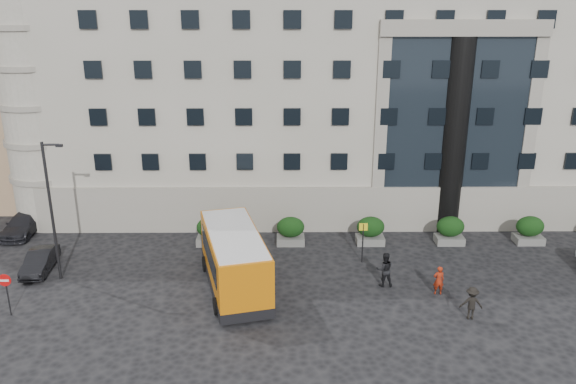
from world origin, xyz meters
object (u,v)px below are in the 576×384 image
pedestrian_c (471,303)px  pedestrian_a (439,280)px  minibus (234,258)px  hedge_c (370,230)px  red_truck (116,186)px  parked_car_b (40,261)px  pedestrian_b (385,269)px  street_lamp (52,207)px  hedge_d (450,230)px  parked_car_d (79,196)px  no_entry_sign (6,286)px  hedge_e (530,230)px  hedge_a (211,231)px  parked_car_c (23,224)px  bus_stop_sign (363,236)px  hedge_b (291,230)px

pedestrian_c → pedestrian_a: bearing=-63.1°
minibus → hedge_c: bearing=21.8°
red_truck → pedestrian_a: red_truck is taller
parked_car_b → pedestrian_b: size_ratio=1.89×
street_lamp → hedge_d: bearing=11.5°
street_lamp → parked_car_d: street_lamp is taller
no_entry_sign → minibus: 11.41m
no_entry_sign → pedestrian_c: (23.03, -0.45, -0.79)m
no_entry_sign → parked_car_d: 16.48m
street_lamp → pedestrian_b: 18.59m
hedge_e → pedestrian_a: size_ratio=1.13×
pedestrian_a → pedestrian_c: size_ratio=0.95×
parked_car_b → pedestrian_a: bearing=-12.3°
hedge_a → hedge_d: (15.60, 0.00, 0.00)m
red_truck → minibus: bearing=-67.0°
parked_car_c → pedestrian_a: 27.48m
minibus → pedestrian_a: 11.08m
no_entry_sign → red_truck: size_ratio=0.43×
hedge_d → bus_stop_sign: bus_stop_sign is taller
hedge_b → parked_car_d: (-16.34, 7.48, -0.18)m
street_lamp → bus_stop_sign: size_ratio=3.17×
no_entry_sign → pedestrian_b: size_ratio=1.17×
bus_stop_sign → no_entry_sign: 19.46m
bus_stop_sign → hedge_a: bearing=163.6°
parked_car_b → pedestrian_c: size_ratio=2.19×
pedestrian_a → parked_car_c: bearing=-18.3°
bus_stop_sign → parked_car_b: size_ratio=0.67×
minibus → parked_car_c: size_ratio=1.82×
minibus → pedestrian_a: (11.01, -0.77, -1.00)m
hedge_a → parked_car_c: bearing=171.6°
parked_car_c → parked_car_d: 5.87m
parked_car_d → hedge_c: bearing=-10.2°
hedge_a → parked_car_b: size_ratio=0.49×
street_lamp → pedestrian_a: (21.00, -1.98, -3.56)m
hedge_a → parked_car_c: hedge_a is taller
hedge_a → hedge_e: (20.80, 0.00, 0.00)m
hedge_c → parked_car_b: size_ratio=0.49×
street_lamp → parked_car_d: (-3.20, 12.28, -3.62)m
no_entry_sign → parked_car_b: 5.16m
hedge_b → minibus: size_ratio=0.22×
parked_car_b → pedestrian_c: 24.18m
hedge_e → red_truck: (-29.13, 8.06, 0.47)m
bus_stop_sign → pedestrian_a: bus_stop_sign is taller
parked_car_c → pedestrian_c: size_ratio=2.67×
hedge_b → parked_car_d: hedge_b is taller
hedge_b → parked_car_b: 15.21m
hedge_a → minibus: (2.06, -6.02, 0.88)m
minibus → parked_car_c: bearing=138.2°
street_lamp → parked_car_b: bearing=148.1°
hedge_e → street_lamp: bearing=-170.5°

